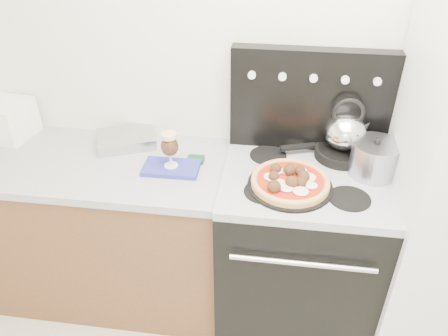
% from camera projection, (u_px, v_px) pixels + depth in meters
% --- Properties ---
extents(room_shell, '(3.52, 3.01, 2.52)m').
position_uv_depth(room_shell, '(293.00, 262.00, 1.09)').
color(room_shell, beige).
rests_on(room_shell, ground).
extents(base_cabinet, '(1.45, 0.60, 0.86)m').
position_uv_depth(base_cabinet, '(94.00, 231.00, 2.41)').
color(base_cabinet, brown).
rests_on(base_cabinet, ground).
extents(countertop, '(1.48, 0.63, 0.04)m').
position_uv_depth(countertop, '(79.00, 162.00, 2.16)').
color(countertop, '#A8A8AF').
rests_on(countertop, base_cabinet).
extents(stove_body, '(0.76, 0.65, 0.88)m').
position_uv_depth(stove_body, '(296.00, 252.00, 2.26)').
color(stove_body, black).
rests_on(stove_body, ground).
extents(cooktop, '(0.76, 0.65, 0.04)m').
position_uv_depth(cooktop, '(305.00, 179.00, 2.00)').
color(cooktop, '#ADADB2').
rests_on(cooktop, stove_body).
extents(backguard, '(0.76, 0.08, 0.50)m').
position_uv_depth(backguard, '(310.00, 100.00, 2.08)').
color(backguard, black).
rests_on(backguard, cooktop).
extents(toaster_oven, '(0.34, 0.27, 0.19)m').
position_uv_depth(toaster_oven, '(1.00, 118.00, 2.30)').
color(toaster_oven, white).
rests_on(toaster_oven, countertop).
extents(foil_sheet, '(0.35, 0.31, 0.06)m').
position_uv_depth(foil_sheet, '(127.00, 139.00, 2.25)').
color(foil_sheet, silver).
rests_on(foil_sheet, countertop).
extents(oven_mitt, '(0.26, 0.15, 0.02)m').
position_uv_depth(oven_mitt, '(171.00, 168.00, 2.06)').
color(oven_mitt, '#2D329A').
rests_on(oven_mitt, countertop).
extents(beer_glass, '(0.10, 0.10, 0.18)m').
position_uv_depth(beer_glass, '(170.00, 150.00, 2.01)').
color(beer_glass, '#372212').
rests_on(beer_glass, oven_mitt).
extents(pizza_pan, '(0.47, 0.47, 0.01)m').
position_uv_depth(pizza_pan, '(290.00, 186.00, 1.92)').
color(pizza_pan, black).
rests_on(pizza_pan, cooktop).
extents(pizza, '(0.42, 0.42, 0.05)m').
position_uv_depth(pizza, '(290.00, 180.00, 1.90)').
color(pizza, tan).
rests_on(pizza, pizza_pan).
extents(skillet, '(0.33, 0.33, 0.05)m').
position_uv_depth(skillet, '(342.00, 153.00, 2.12)').
color(skillet, black).
rests_on(skillet, cooktop).
extents(tea_kettle, '(0.23, 0.23, 0.22)m').
position_uv_depth(tea_kettle, '(346.00, 128.00, 2.04)').
color(tea_kettle, silver).
rests_on(tea_kettle, skillet).
extents(stock_pot, '(0.23, 0.23, 0.15)m').
position_uv_depth(stock_pot, '(374.00, 160.00, 1.96)').
color(stock_pot, '#A8A5B5').
rests_on(stock_pot, cooktop).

